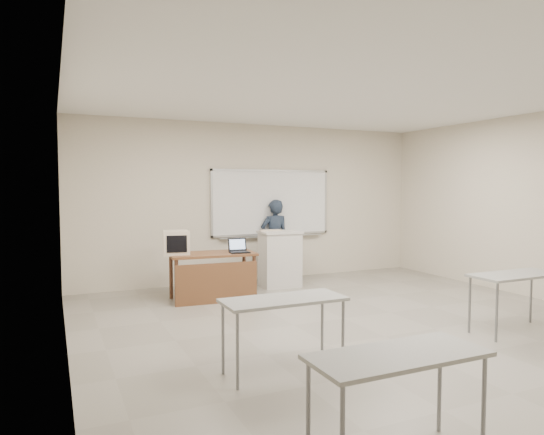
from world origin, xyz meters
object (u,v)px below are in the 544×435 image
crt_monitor (176,242)px  mouse (243,249)px  instructor_desk (214,267)px  presenter (274,239)px  whiteboard (272,203)px  keyboard (270,230)px  podium (280,259)px  laptop (238,249)px

crt_monitor → mouse: bearing=5.5°
instructor_desk → mouse: size_ratio=13.72×
presenter → crt_monitor: bearing=26.2°
crt_monitor → mouse: (1.10, -0.08, -0.16)m
whiteboard → keyboard: (-0.33, -0.69, -0.46)m
podium → crt_monitor: (-1.97, -0.33, 0.42)m
mouse → presenter: size_ratio=0.06×
crt_monitor → laptop: crt_monitor is taller
podium → crt_monitor: bearing=-167.5°
crt_monitor → keyboard: bearing=22.2°
instructor_desk → crt_monitor: 0.72m
instructor_desk → crt_monitor: size_ratio=3.00×
whiteboard → mouse: bearing=-131.8°
crt_monitor → keyboard: (1.82, 0.41, 0.09)m
keyboard → whiteboard: bearing=72.1°
whiteboard → instructor_desk: size_ratio=1.84×
podium → keyboard: size_ratio=2.54×
instructor_desk → keyboard: bearing=31.4°
whiteboard → podium: 1.25m
crt_monitor → presenter: size_ratio=0.29×
crt_monitor → keyboard: crt_monitor is taller
podium → crt_monitor: crt_monitor is taller
keyboard → crt_monitor: bearing=-159.3°
instructor_desk → keyboard: size_ratio=3.41×
podium → keyboard: keyboard is taller
whiteboard → instructor_desk: 2.29m
crt_monitor → presenter: (2.18, 1.02, -0.15)m
mouse → crt_monitor: bearing=170.5°
whiteboard → instructor_desk: bearing=-140.1°
instructor_desk → mouse: mouse is taller
whiteboard → podium: bearing=-103.4°
whiteboard → presenter: bearing=-70.0°
whiteboard → crt_monitor: 2.48m
keyboard → laptop: bearing=-134.7°
crt_monitor → keyboard: 1.87m
whiteboard → laptop: whiteboard is taller
instructor_desk → presenter: size_ratio=0.87×
laptop → keyboard: bearing=42.1°
podium → laptop: size_ratio=3.32×
keyboard → presenter: presenter is taller
crt_monitor → laptop: size_ratio=1.48×
whiteboard → keyboard: 0.89m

